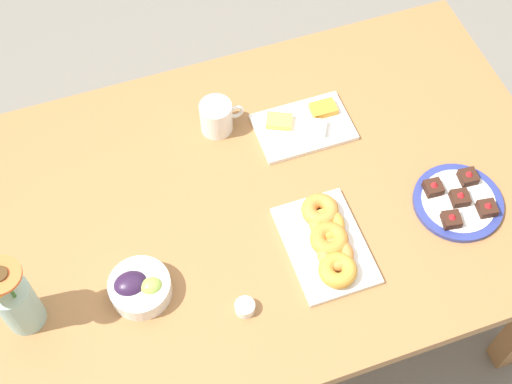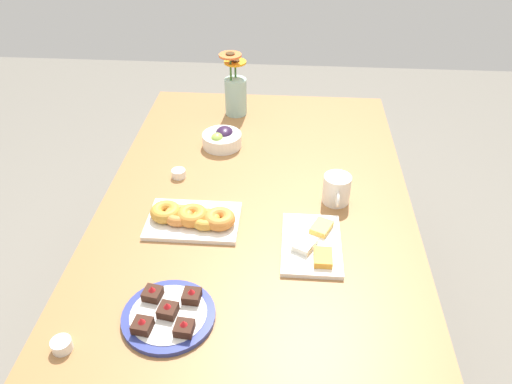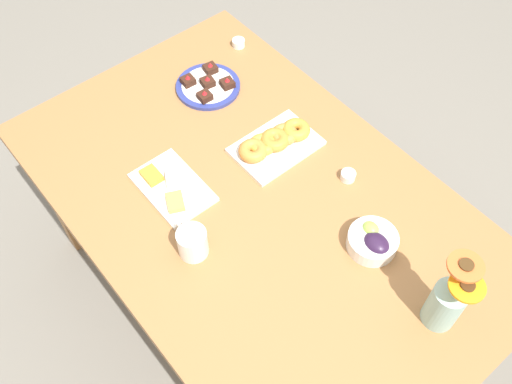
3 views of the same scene
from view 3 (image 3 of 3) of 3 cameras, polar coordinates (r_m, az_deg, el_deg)
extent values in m
plane|color=slate|center=(2.41, 0.00, -10.79)|extent=(6.00, 6.00, 0.00)
cube|color=#9E6B3D|center=(1.79, 0.00, -1.12)|extent=(1.60, 1.00, 0.04)
cube|color=#9E6B3D|center=(2.13, 22.18, -13.09)|extent=(0.07, 0.07, 0.70)
cube|color=#9E6B3D|center=(2.60, -3.05, 9.32)|extent=(0.07, 0.07, 0.70)
cube|color=#9E6B3D|center=(2.38, -19.17, -0.38)|extent=(0.07, 0.07, 0.70)
cylinder|color=white|center=(1.64, -6.36, -5.06)|extent=(0.09, 0.09, 0.09)
cylinder|color=brown|center=(1.61, -6.50, -4.31)|extent=(0.08, 0.08, 0.00)
torus|color=white|center=(1.67, -7.49, -3.77)|extent=(0.05, 0.01, 0.05)
cylinder|color=white|center=(1.69, 11.55, -4.87)|extent=(0.15, 0.15, 0.05)
ellipsoid|color=#2D1938|center=(1.67, 11.95, -5.07)|extent=(0.08, 0.07, 0.04)
ellipsoid|color=#9EC14C|center=(1.69, 11.39, -3.62)|extent=(0.05, 0.04, 0.04)
cube|color=white|center=(1.81, -8.32, 0.45)|extent=(0.26, 0.17, 0.01)
cube|color=#EFB74C|center=(1.75, -8.07, -0.98)|extent=(0.08, 0.07, 0.02)
cube|color=white|center=(1.81, -8.23, 1.48)|extent=(0.09, 0.08, 0.02)
cube|color=orange|center=(1.82, -10.40, 1.64)|extent=(0.07, 0.05, 0.02)
cube|color=white|center=(1.89, 2.01, 4.56)|extent=(0.19, 0.28, 0.01)
torus|color=gold|center=(1.91, 4.03, 6.22)|extent=(0.11, 0.11, 0.04)
torus|color=orange|center=(1.89, 2.85, 5.78)|extent=(0.12, 0.12, 0.03)
torus|color=orange|center=(1.87, 1.88, 5.23)|extent=(0.12, 0.12, 0.04)
torus|color=gold|center=(1.86, 0.66, 4.76)|extent=(0.11, 0.11, 0.03)
torus|color=orange|center=(1.84, -0.30, 4.14)|extent=(0.13, 0.13, 0.04)
cylinder|color=white|center=(1.83, 9.19, 1.62)|extent=(0.05, 0.05, 0.03)
cylinder|color=#C68923|center=(1.82, 9.24, 1.81)|extent=(0.04, 0.04, 0.01)
cylinder|color=white|center=(2.25, -1.76, 14.68)|extent=(0.05, 0.05, 0.03)
cylinder|color=maroon|center=(2.24, -1.77, 14.87)|extent=(0.04, 0.04, 0.01)
cylinder|color=navy|center=(2.09, -4.82, 10.48)|extent=(0.23, 0.23, 0.01)
cylinder|color=white|center=(2.09, -4.82, 10.52)|extent=(0.19, 0.19, 0.01)
cube|color=#381E14|center=(2.02, -5.14, 9.51)|extent=(0.05, 0.05, 0.02)
cone|color=red|center=(2.01, -5.18, 9.90)|extent=(0.02, 0.02, 0.01)
cube|color=#381E14|center=(2.09, -6.81, 10.98)|extent=(0.05, 0.05, 0.02)
cone|color=red|center=(2.07, -6.86, 11.36)|extent=(0.02, 0.02, 0.01)
cube|color=#381E14|center=(2.06, -2.88, 10.79)|extent=(0.05, 0.05, 0.02)
cone|color=red|center=(2.05, -2.91, 11.18)|extent=(0.02, 0.02, 0.01)
cube|color=#381E14|center=(2.12, -4.58, 12.21)|extent=(0.05, 0.05, 0.02)
cone|color=red|center=(2.11, -4.61, 12.59)|extent=(0.02, 0.02, 0.01)
cube|color=#381E14|center=(2.07, -4.86, 10.90)|extent=(0.05, 0.05, 0.02)
cone|color=red|center=(2.06, -4.89, 11.28)|extent=(0.02, 0.02, 0.01)
cylinder|color=#99C1B7|center=(1.59, 18.31, -10.71)|extent=(0.09, 0.09, 0.15)
cylinder|color=#3D702D|center=(1.49, 19.65, -7.95)|extent=(0.01, 0.01, 0.10)
cylinder|color=orange|center=(1.44, 20.24, -6.95)|extent=(0.09, 0.09, 0.01)
cylinder|color=#472D14|center=(1.44, 20.31, -6.83)|extent=(0.04, 0.04, 0.01)
cylinder|color=#3D702D|center=(1.49, 19.98, -9.43)|extent=(0.01, 0.01, 0.06)
cylinder|color=orange|center=(1.47, 20.36, -8.84)|extent=(0.09, 0.09, 0.01)
cylinder|color=#472D14|center=(1.46, 20.43, -8.73)|extent=(0.04, 0.04, 0.01)
camera|label=1|loc=(1.61, 52.67, 45.91)|focal=50.00mm
camera|label=2|loc=(2.18, -30.56, 36.56)|focal=35.00mm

